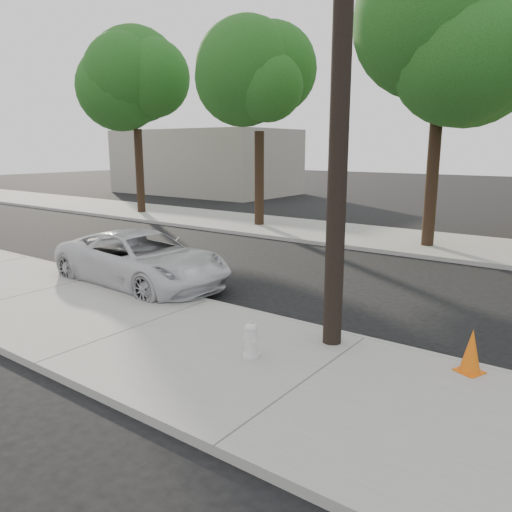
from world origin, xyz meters
name	(u,v)px	position (x,y,z in m)	size (l,w,h in m)	color
ground	(260,286)	(0.00, 0.00, 0.00)	(120.00, 120.00, 0.00)	black
near_sidewalk	(137,330)	(0.00, -4.30, 0.07)	(90.00, 4.40, 0.15)	gray
far_sidewalk	(383,238)	(0.00, 8.50, 0.07)	(90.00, 5.00, 0.15)	gray
curb_near	(209,303)	(0.00, -2.10, 0.07)	(90.00, 0.12, 0.16)	#9E9B93
building_far	(205,162)	(-20.00, 20.00, 2.50)	(14.00, 8.00, 5.00)	gray
utility_pole	(341,87)	(3.60, -2.70, 4.70)	(1.40, 0.34, 9.00)	black
tree_a	(136,92)	(-13.80, 7.85, 6.53)	(4.65, 4.50, 9.00)	black
tree_b	(261,90)	(-5.81, 8.06, 6.15)	(4.34, 4.20, 8.45)	black
tree_c	(447,50)	(2.22, 7.64, 6.91)	(4.96, 4.80, 9.55)	black
police_cruiser	(142,259)	(-2.67, -1.80, 0.74)	(2.45, 5.32, 1.48)	silver
fire_hydrant	(251,340)	(2.78, -4.11, 0.44)	(0.33, 0.29, 0.61)	silver
traffic_cone	(471,351)	(5.99, -2.50, 0.50)	(0.49, 0.49, 0.73)	orange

